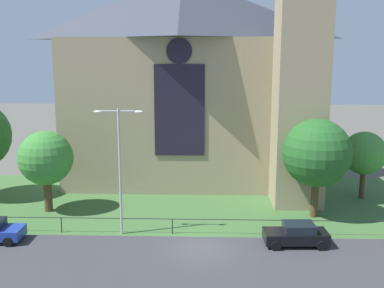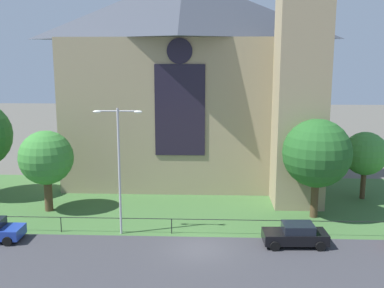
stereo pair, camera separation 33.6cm
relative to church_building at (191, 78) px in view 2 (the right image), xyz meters
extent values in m
plane|color=#56544C|center=(1.25, -7.09, -10.27)|extent=(160.00, 160.00, 0.00)
cube|color=#38383D|center=(1.25, -19.09, -10.27)|extent=(120.00, 8.00, 0.01)
cube|color=#3D6633|center=(1.25, -9.09, -10.27)|extent=(120.00, 20.00, 0.01)
cube|color=tan|center=(-0.77, 0.63, -3.27)|extent=(22.00, 12.00, 14.00)
pyramid|color=#383D47|center=(-0.77, 0.63, 6.73)|extent=(22.00, 12.00, 6.00)
cube|color=black|center=(-0.77, -5.42, -2.57)|extent=(4.40, 0.16, 8.00)
cylinder|color=black|center=(-0.77, -5.42, 2.53)|extent=(2.20, 0.15, 2.20)
cube|color=tan|center=(9.23, -7.37, -1.27)|extent=(4.00, 4.00, 18.00)
cylinder|color=black|center=(-0.77, -14.59, -9.17)|extent=(31.74, 0.05, 0.05)
cylinder|color=black|center=(-8.71, -14.59, -9.72)|extent=(0.07, 0.07, 1.10)
cylinder|color=black|center=(-0.77, -14.59, -9.72)|extent=(0.07, 0.07, 1.10)
cylinder|color=black|center=(7.16, -14.59, -9.72)|extent=(0.06, 0.07, 1.10)
cylinder|color=#4C3823|center=(10.05, -10.69, -8.70)|extent=(0.58, 0.58, 3.14)
sphere|color=#235B23|center=(10.05, -10.69, -5.16)|extent=(5.26, 5.26, 5.26)
cylinder|color=#4C3823|center=(-11.18, -10.08, -8.87)|extent=(0.65, 0.65, 2.80)
sphere|color=#387F33|center=(-11.18, -10.08, -5.85)|extent=(4.33, 4.33, 4.33)
cylinder|color=#4C3823|center=(15.37, -5.77, -8.94)|extent=(0.45, 0.45, 2.66)
sphere|color=#428C38|center=(15.37, -5.77, -6.20)|extent=(3.77, 3.77, 3.77)
cylinder|color=#B2B2B7|center=(-4.36, -14.69, -5.80)|extent=(0.16, 0.16, 8.95)
cylinder|color=#B2B2B7|center=(-5.06, -14.69, -1.52)|extent=(1.40, 0.10, 0.10)
cylinder|color=#B2B2B7|center=(-3.66, -14.69, -1.52)|extent=(1.40, 0.10, 0.10)
ellipsoid|color=white|center=(-5.76, -14.69, -1.57)|extent=(0.57, 0.26, 0.20)
ellipsoid|color=white|center=(-2.96, -14.69, -1.57)|extent=(0.57, 0.26, 0.20)
cylinder|color=black|center=(-11.51, -15.36, -9.95)|extent=(0.64, 0.23, 0.64)
cylinder|color=black|center=(-11.49, -17.16, -9.95)|extent=(0.64, 0.23, 0.64)
cube|color=black|center=(7.58, -16.25, -9.66)|extent=(4.27, 1.97, 0.70)
cube|color=black|center=(7.78, -16.24, -9.04)|extent=(2.06, 1.68, 0.55)
cylinder|color=black|center=(6.14, -17.21, -9.95)|extent=(0.65, 0.25, 0.64)
cylinder|color=black|center=(6.07, -15.41, -9.95)|extent=(0.65, 0.25, 0.64)
cylinder|color=black|center=(9.08, -17.09, -9.95)|extent=(0.65, 0.25, 0.64)
cylinder|color=black|center=(9.01, -15.29, -9.95)|extent=(0.65, 0.25, 0.64)
camera|label=1|loc=(1.61, -45.12, 2.18)|focal=42.77mm
camera|label=2|loc=(1.94, -45.11, 2.18)|focal=42.77mm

